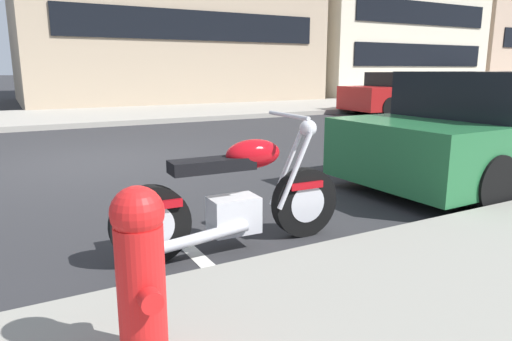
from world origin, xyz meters
The scene contains 8 objects.
ground_plane centered at (0.00, 0.00, 0.00)m, with size 260.00×260.00×0.00m, color #28282B.
sidewalk_far_curb centered at (12.00, 7.25, 0.07)m, with size 120.00×5.00×0.14m, color gray.
parking_stall_stripe centered at (0.00, -4.15, 0.00)m, with size 0.12×2.20×0.01m, color silver.
parked_motorcycle centered at (0.36, -4.32, 0.42)m, with size 2.00×0.62×1.11m.
parked_car_mid_block centered at (4.64, -3.81, 0.68)m, with size 4.72×2.00×1.44m.
car_opposite_curb centered at (10.92, 3.88, 0.66)m, with size 4.61×2.04×1.38m.
fire_hydrant centered at (-0.78, -5.65, 0.58)m, with size 0.24×0.36×0.83m.
townhouse_near_left centered at (17.78, 14.44, 4.93)m, with size 10.50×9.87×9.87m.
Camera 1 is at (-1.25, -7.59, 1.46)m, focal length 32.32 mm.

